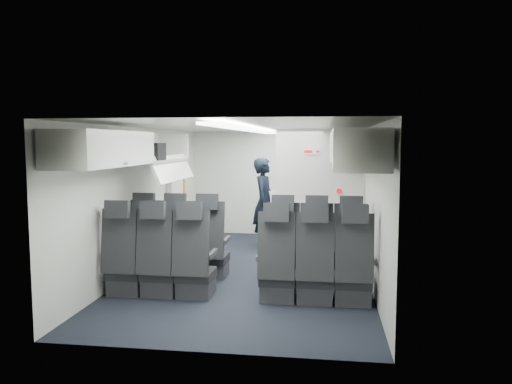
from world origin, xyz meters
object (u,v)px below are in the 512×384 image
(seat_row_front, at_px, (247,252))
(flight_attendant, at_px, (264,203))
(seat_row_mid, at_px, (235,267))
(galley_unit, at_px, (319,191))
(boarding_door, at_px, (177,195))
(carry_on_bag, at_px, (147,152))

(seat_row_front, distance_m, flight_attendant, 2.24)
(seat_row_mid, distance_m, galley_unit, 4.30)
(galley_unit, xyz_separation_m, boarding_door, (-2.59, -1.17, 0.00))
(seat_row_mid, distance_m, flight_attendant, 3.13)
(boarding_door, xyz_separation_m, flight_attendant, (1.61, 0.12, -0.13))
(flight_attendant, bearing_deg, carry_on_bag, 154.26)
(seat_row_front, height_order, galley_unit, galley_unit)
(carry_on_bag, bearing_deg, seat_row_front, 8.00)
(carry_on_bag, bearing_deg, boarding_door, 100.15)
(seat_row_mid, relative_size, flight_attendant, 2.02)
(seat_row_front, distance_m, seat_row_mid, 0.90)
(flight_attendant, bearing_deg, seat_row_front, -174.75)
(boarding_door, distance_m, flight_attendant, 1.62)
(galley_unit, xyz_separation_m, flight_attendant, (-0.97, -1.05, -0.13))
(seat_row_front, height_order, boarding_door, boarding_door)
(seat_row_mid, relative_size, boarding_door, 1.79)
(seat_row_mid, distance_m, boarding_door, 3.45)
(seat_row_mid, bearing_deg, carry_on_bag, 150.23)
(seat_row_front, bearing_deg, galley_unit, 73.72)
(flight_attendant, relative_size, carry_on_bag, 3.80)
(seat_row_mid, xyz_separation_m, galley_unit, (0.95, 4.15, 0.55))
(seat_row_mid, height_order, carry_on_bag, carry_on_bag)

